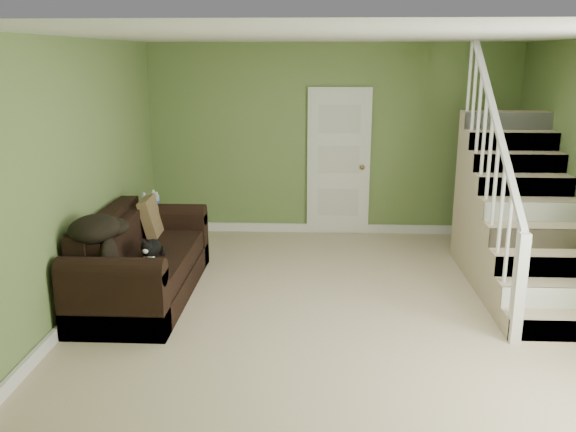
# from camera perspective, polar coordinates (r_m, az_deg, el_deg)

# --- Properties ---
(floor) EXTENTS (5.00, 5.50, 0.01)m
(floor) POSITION_cam_1_polar(r_m,az_deg,el_deg) (6.10, 4.42, -8.76)
(floor) COLOR tan
(floor) RESTS_ON ground
(ceiling) EXTENTS (5.00, 5.50, 0.01)m
(ceiling) POSITION_cam_1_polar(r_m,az_deg,el_deg) (5.59, 4.97, 16.46)
(ceiling) COLOR white
(ceiling) RESTS_ON wall_back
(wall_back) EXTENTS (5.00, 0.04, 2.60)m
(wall_back) POSITION_cam_1_polar(r_m,az_deg,el_deg) (8.42, 4.11, 7.06)
(wall_back) COLOR olive
(wall_back) RESTS_ON floor
(wall_front) EXTENTS (5.00, 0.04, 2.60)m
(wall_front) POSITION_cam_1_polar(r_m,az_deg,el_deg) (3.06, 6.27, -7.10)
(wall_front) COLOR olive
(wall_front) RESTS_ON floor
(wall_left) EXTENTS (0.04, 5.50, 2.60)m
(wall_left) POSITION_cam_1_polar(r_m,az_deg,el_deg) (6.15, -19.33, 3.35)
(wall_left) COLOR olive
(wall_left) RESTS_ON floor
(baseboard_back) EXTENTS (5.00, 0.04, 0.12)m
(baseboard_back) POSITION_cam_1_polar(r_m,az_deg,el_deg) (8.64, 3.96, -1.14)
(baseboard_back) COLOR white
(baseboard_back) RESTS_ON floor
(baseboard_left) EXTENTS (0.04, 5.50, 0.12)m
(baseboard_left) POSITION_cam_1_polar(r_m,az_deg,el_deg) (6.48, -18.14, -7.44)
(baseboard_left) COLOR white
(baseboard_left) RESTS_ON floor
(door) EXTENTS (0.86, 0.12, 2.02)m
(door) POSITION_cam_1_polar(r_m,az_deg,el_deg) (8.42, 4.76, 5.02)
(door) COLOR white
(door) RESTS_ON floor
(staircase) EXTENTS (1.00, 2.51, 2.82)m
(staircase) POSITION_cam_1_polar(r_m,az_deg,el_deg) (7.14, 20.54, -0.69)
(staircase) COLOR tan
(staircase) RESTS_ON floor
(sofa) EXTENTS (0.95, 2.20, 0.87)m
(sofa) POSITION_cam_1_polar(r_m,az_deg,el_deg) (6.51, -13.70, -4.48)
(sofa) COLOR black
(sofa) RESTS_ON floor
(side_table) EXTENTS (0.58, 0.58, 0.81)m
(side_table) POSITION_cam_1_polar(r_m,az_deg,el_deg) (7.81, -12.47, -1.40)
(side_table) COLOR black
(side_table) RESTS_ON floor
(cat) EXTENTS (0.22, 0.48, 0.23)m
(cat) POSITION_cam_1_polar(r_m,az_deg,el_deg) (6.25, -12.71, -3.00)
(cat) COLOR black
(cat) RESTS_ON sofa
(banana) EXTENTS (0.10, 0.21, 0.06)m
(banana) POSITION_cam_1_polar(r_m,az_deg,el_deg) (5.94, -13.46, -4.64)
(banana) COLOR gold
(banana) RESTS_ON sofa
(throw_pillow) EXTENTS (0.24, 0.46, 0.46)m
(throw_pillow) POSITION_cam_1_polar(r_m,az_deg,el_deg) (7.05, -12.68, -0.13)
(throw_pillow) COLOR #47301C
(throw_pillow) RESTS_ON sofa
(throw_blanket) EXTENTS (0.53, 0.64, 0.24)m
(throw_blanket) POSITION_cam_1_polar(r_m,az_deg,el_deg) (5.85, -17.67, -1.13)
(throw_blanket) COLOR black
(throw_blanket) RESTS_ON sofa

